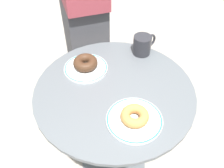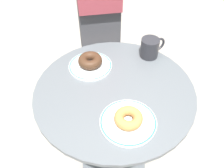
% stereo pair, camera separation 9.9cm
% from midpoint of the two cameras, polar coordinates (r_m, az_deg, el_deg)
% --- Properties ---
extents(ground_plane, '(7.00, 7.00, 0.02)m').
position_cam_midpoint_polar(ground_plane, '(1.62, 2.27, -19.11)').
color(ground_plane, '#9E9389').
extents(cafe_table, '(0.70, 0.70, 0.71)m').
position_cam_midpoint_polar(cafe_table, '(1.20, 2.91, -9.22)').
color(cafe_table, '#565B60').
rests_on(cafe_table, ground).
extents(plate_left, '(0.20, 0.20, 0.01)m').
position_cam_midpoint_polar(plate_left, '(1.12, -2.71, 4.29)').
color(plate_left, white).
rests_on(plate_left, cafe_table).
extents(plate_right, '(0.22, 0.22, 0.01)m').
position_cam_midpoint_polar(plate_right, '(0.91, 7.09, -9.23)').
color(plate_right, white).
rests_on(plate_right, cafe_table).
extents(donut_chocolate, '(0.16, 0.16, 0.04)m').
position_cam_midpoint_polar(donut_chocolate, '(1.11, -2.73, 5.58)').
color(donut_chocolate, '#422819').
rests_on(donut_chocolate, plate_left).
extents(donut_old_fashioned, '(0.13, 0.13, 0.04)m').
position_cam_midpoint_polar(donut_old_fashioned, '(0.89, 7.23, -8.33)').
color(donut_old_fashioned, '#BC7F42').
rests_on(donut_old_fashioned, plate_right).
extents(coffee_mug, '(0.09, 0.13, 0.10)m').
position_cam_midpoint_polar(coffee_mug, '(1.18, 11.64, 8.49)').
color(coffee_mug, '#28282D').
rests_on(coffee_mug, cafe_table).
extents(person_figure, '(0.44, 0.32, 1.65)m').
position_cam_midpoint_polar(person_figure, '(1.42, -1.65, 19.02)').
color(person_figure, '#3D3D42').
rests_on(person_figure, ground).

